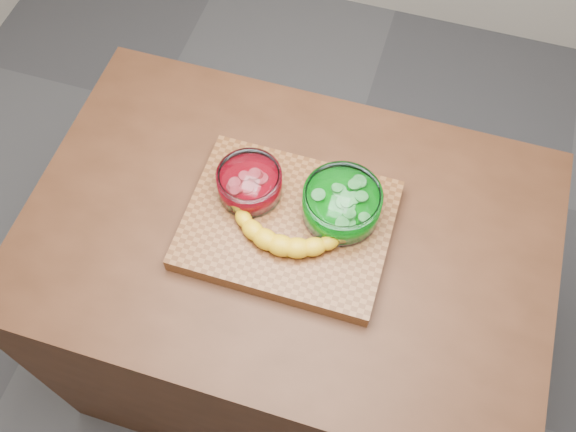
# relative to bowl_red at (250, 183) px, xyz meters

# --- Properties ---
(ground) EXTENTS (3.50, 3.50, 0.00)m
(ground) POSITION_rel_bowl_red_xyz_m (0.10, -0.05, -0.97)
(ground) COLOR #4F4F53
(ground) RESTS_ON ground
(counter) EXTENTS (1.20, 0.80, 0.90)m
(counter) POSITION_rel_bowl_red_xyz_m (0.10, -0.05, -0.52)
(counter) COLOR #462615
(counter) RESTS_ON ground
(cutting_board) EXTENTS (0.45, 0.35, 0.04)m
(cutting_board) POSITION_rel_bowl_red_xyz_m (0.10, -0.05, -0.05)
(cutting_board) COLOR brown
(cutting_board) RESTS_ON counter
(bowl_red) EXTENTS (0.14, 0.14, 0.07)m
(bowl_red) POSITION_rel_bowl_red_xyz_m (0.00, 0.00, 0.00)
(bowl_red) COLOR white
(bowl_red) RESTS_ON cutting_board
(bowl_green) EXTENTS (0.17, 0.17, 0.08)m
(bowl_green) POSITION_rel_bowl_red_xyz_m (0.21, 0.00, 0.01)
(bowl_green) COLOR white
(bowl_green) RESTS_ON cutting_board
(banana) EXTENTS (0.30, 0.13, 0.04)m
(banana) POSITION_rel_bowl_red_xyz_m (0.11, -0.09, -0.01)
(banana) COLOR gold
(banana) RESTS_ON cutting_board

